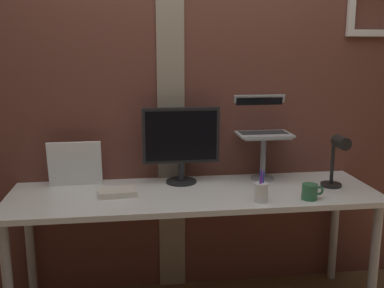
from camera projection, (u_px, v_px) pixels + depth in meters
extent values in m
cube|color=brown|center=(186.00, 90.00, 2.72)|extent=(3.28, 0.12, 2.50)
cube|color=gray|center=(171.00, 91.00, 2.65)|extent=(0.16, 0.01, 2.50)
cube|color=white|center=(379.00, 33.00, 2.73)|extent=(0.41, 0.03, 0.04)
cube|color=white|center=(351.00, 11.00, 2.68)|extent=(0.04, 0.03, 0.22)
cube|color=white|center=(194.00, 194.00, 2.48)|extent=(2.04, 0.61, 0.03)
cylinder|color=#B2B2B7|center=(8.00, 288.00, 2.20)|extent=(0.05, 0.05, 0.69)
cylinder|color=#B2B2B7|center=(374.00, 264.00, 2.45)|extent=(0.05, 0.05, 0.69)
cylinder|color=#B2B2B7|center=(30.00, 246.00, 2.67)|extent=(0.05, 0.05, 0.69)
cylinder|color=#B2B2B7|center=(334.00, 229.00, 2.92)|extent=(0.05, 0.05, 0.69)
cylinder|color=black|center=(181.00, 181.00, 2.65)|extent=(0.18, 0.18, 0.01)
cylinder|color=black|center=(181.00, 172.00, 2.64)|extent=(0.04, 0.04, 0.11)
cube|color=black|center=(181.00, 135.00, 2.59)|extent=(0.45, 0.04, 0.33)
cube|color=black|center=(181.00, 136.00, 2.57)|extent=(0.41, 0.00, 0.29)
cylinder|color=gray|center=(262.00, 178.00, 2.72)|extent=(0.14, 0.14, 0.01)
cylinder|color=gray|center=(263.00, 157.00, 2.69)|extent=(0.03, 0.03, 0.25)
cube|color=gray|center=(264.00, 136.00, 2.66)|extent=(0.28, 0.22, 0.01)
cube|color=#ADB2B7|center=(264.00, 134.00, 2.66)|extent=(0.32, 0.21, 0.01)
cube|color=#2D2D30|center=(263.00, 132.00, 2.67)|extent=(0.28, 0.12, 0.00)
cube|color=#ADB2B7|center=(258.00, 112.00, 2.77)|extent=(0.32, 0.08, 0.22)
cube|color=black|center=(258.00, 112.00, 2.77)|extent=(0.29, 0.06, 0.19)
cube|color=white|center=(75.00, 164.00, 2.57)|extent=(0.30, 0.05, 0.26)
cylinder|color=black|center=(331.00, 185.00, 2.58)|extent=(0.12, 0.12, 0.02)
cylinder|color=black|center=(333.00, 160.00, 2.55)|extent=(0.02, 0.02, 0.28)
cylinder|color=black|center=(341.00, 142.00, 2.44)|extent=(0.07, 0.11, 0.07)
cylinder|color=white|center=(261.00, 192.00, 2.31)|extent=(0.07, 0.07, 0.10)
cylinder|color=blue|center=(263.00, 185.00, 2.31)|extent=(0.02, 0.02, 0.15)
cylinder|color=purple|center=(262.00, 185.00, 2.30)|extent=(0.01, 0.03, 0.16)
cylinder|color=purple|center=(260.00, 189.00, 2.29)|extent=(0.02, 0.02, 0.13)
cylinder|color=blue|center=(260.00, 185.00, 2.30)|extent=(0.01, 0.01, 0.16)
cylinder|color=#33724C|center=(310.00, 192.00, 2.35)|extent=(0.08, 0.08, 0.08)
torus|color=#33724C|center=(319.00, 191.00, 2.35)|extent=(0.05, 0.01, 0.05)
cube|color=silver|center=(118.00, 192.00, 2.42)|extent=(0.21, 0.16, 0.03)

